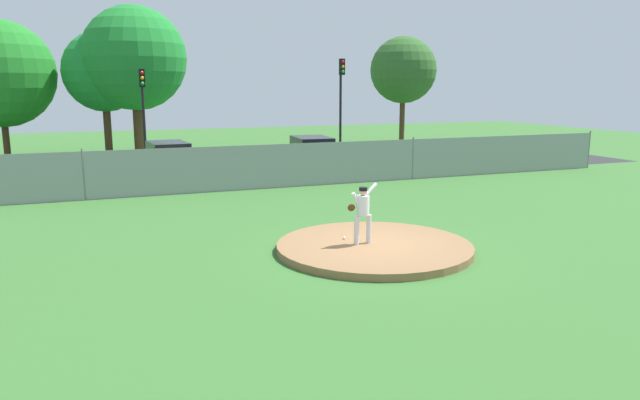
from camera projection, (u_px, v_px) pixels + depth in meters
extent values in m
plane|color=#386B2D|center=(297.00, 207.00, 20.52)|extent=(80.00, 80.00, 0.00)
cube|color=#2B2B2D|center=(240.00, 174.00, 28.29)|extent=(44.00, 7.00, 0.01)
cylinder|color=olive|center=(374.00, 247.00, 15.01)|extent=(5.00, 5.00, 0.19)
cylinder|color=silver|center=(357.00, 230.00, 14.83)|extent=(0.13, 0.13, 0.74)
cylinder|color=silver|center=(369.00, 229.00, 15.00)|extent=(0.13, 0.13, 0.74)
cylinder|color=silver|center=(363.00, 206.00, 14.80)|extent=(0.32, 0.32, 0.51)
cylinder|color=silver|center=(370.00, 191.00, 14.79)|extent=(0.46, 0.14, 0.41)
cylinder|color=silver|center=(357.00, 201.00, 14.71)|extent=(0.29, 0.12, 0.46)
ellipsoid|color=#4C2D14|center=(351.00, 208.00, 14.74)|extent=(0.20, 0.12, 0.18)
sphere|color=tan|center=(363.00, 192.00, 14.73)|extent=(0.20, 0.20, 0.20)
cylinder|color=black|center=(363.00, 189.00, 14.72)|extent=(0.21, 0.21, 0.09)
sphere|color=white|center=(344.00, 238.00, 15.43)|extent=(0.07, 0.07, 0.07)
cube|color=gray|center=(265.00, 167.00, 24.00)|extent=(34.54, 0.03, 1.81)
cylinder|color=slate|center=(84.00, 175.00, 21.53)|extent=(0.07, 0.07, 1.91)
cylinder|color=slate|center=(413.00, 158.00, 26.46)|extent=(0.07, 0.07, 1.91)
cylinder|color=slate|center=(589.00, 149.00, 30.16)|extent=(0.07, 0.07, 1.91)
cube|color=tan|center=(169.00, 164.00, 26.68)|extent=(2.05, 4.62, 0.69)
cube|color=black|center=(168.00, 149.00, 26.55)|extent=(1.76, 2.59, 0.67)
cylinder|color=black|center=(163.00, 168.00, 27.98)|extent=(1.82, 0.77, 0.64)
cylinder|color=black|center=(176.00, 176.00, 25.51)|extent=(1.82, 0.77, 0.64)
cube|color=#161E4C|center=(312.00, 158.00, 29.09)|extent=(2.14, 4.67, 0.68)
cube|color=black|center=(312.00, 144.00, 28.96)|extent=(1.84, 2.62, 0.70)
cylinder|color=black|center=(304.00, 161.00, 30.48)|extent=(1.89, 0.78, 0.64)
cylinder|color=black|center=(320.00, 168.00, 27.83)|extent=(1.89, 0.78, 0.64)
cone|color=orange|center=(360.00, 157.00, 32.48)|extent=(0.32, 0.32, 0.55)
cube|color=black|center=(360.00, 162.00, 32.53)|extent=(0.40, 0.40, 0.03)
cylinder|color=black|center=(144.00, 119.00, 30.22)|extent=(0.14, 0.14, 5.00)
cube|color=black|center=(142.00, 78.00, 29.66)|extent=(0.28, 0.24, 0.90)
sphere|color=red|center=(142.00, 73.00, 29.50)|extent=(0.18, 0.18, 0.18)
sphere|color=orange|center=(142.00, 78.00, 29.55)|extent=(0.18, 0.18, 0.18)
sphere|color=green|center=(142.00, 84.00, 29.60)|extent=(0.18, 0.18, 0.18)
cylinder|color=black|center=(340.00, 109.00, 33.78)|extent=(0.14, 0.14, 5.68)
cube|color=black|center=(342.00, 67.00, 33.16)|extent=(0.28, 0.24, 0.90)
sphere|color=red|center=(343.00, 62.00, 33.00)|extent=(0.18, 0.18, 0.18)
sphere|color=orange|center=(343.00, 67.00, 33.05)|extent=(0.18, 0.18, 0.18)
sphere|color=green|center=(343.00, 72.00, 33.10)|extent=(0.18, 0.18, 0.18)
cylinder|color=#4C331E|center=(6.00, 136.00, 33.41)|extent=(0.37, 0.37, 2.75)
sphere|color=#227F26|center=(0.00, 74.00, 32.75)|extent=(5.98, 5.98, 5.98)
cylinder|color=#4C331E|center=(108.00, 129.00, 34.31)|extent=(0.43, 0.43, 3.38)
sphere|color=#1E8431|center=(104.00, 71.00, 33.68)|extent=(4.61, 4.61, 4.61)
cylinder|color=#4C331E|center=(138.00, 127.00, 34.00)|extent=(0.54, 0.54, 3.66)
sphere|color=#1E812E|center=(134.00, 58.00, 33.26)|extent=(5.87, 5.87, 5.87)
cylinder|color=#4C331E|center=(402.00, 120.00, 41.60)|extent=(0.36, 0.36, 3.65)
sphere|color=#316128|center=(403.00, 70.00, 40.95)|extent=(4.61, 4.61, 4.61)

